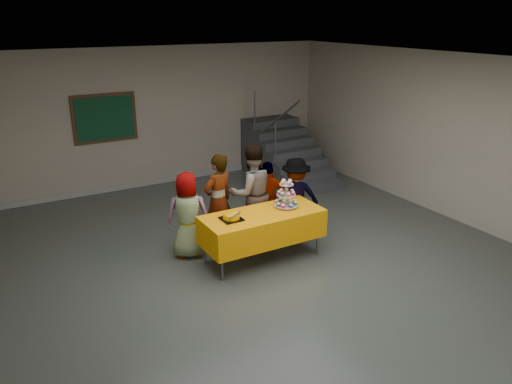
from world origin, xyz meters
TOP-DOWN VIEW (x-y plane):
  - room_shell at (0.00, 0.02)m, footprint 10.00×10.04m
  - bake_table at (0.08, 0.64)m, footprint 1.88×0.78m
  - cupcake_stand at (0.54, 0.69)m, footprint 0.38×0.38m
  - bear_cake at (-0.44, 0.66)m, footprint 0.32×0.36m
  - schoolchild_a at (-0.85, 1.33)m, footprint 0.79×0.66m
  - schoolchild_b at (-0.28, 1.43)m, footprint 0.65×0.51m
  - schoolchild_c at (0.32, 1.41)m, footprint 0.87×0.72m
  - schoolchild_d at (0.60, 1.32)m, footprint 0.85×0.59m
  - schoolchild_e at (1.05, 1.17)m, footprint 0.98×0.70m
  - staircase at (2.70, 4.13)m, footprint 1.30×2.40m
  - noticeboard at (-1.13, 4.96)m, footprint 1.30×0.05m

SIDE VIEW (x-z plane):
  - staircase at x=2.70m, z-range -0.53..1.51m
  - bake_table at x=0.08m, z-range 0.17..0.94m
  - schoolchild_d at x=0.60m, z-range 0.00..1.33m
  - schoolchild_e at x=1.05m, z-range 0.00..1.37m
  - schoolchild_a at x=-0.85m, z-range 0.00..1.37m
  - schoolchild_b at x=-0.28m, z-range 0.00..1.56m
  - schoolchild_c at x=0.32m, z-range 0.00..1.64m
  - bear_cake at x=-0.44m, z-range 0.77..0.89m
  - cupcake_stand at x=0.54m, z-range 0.72..1.17m
  - noticeboard at x=-1.13m, z-range 1.10..2.10m
  - room_shell at x=0.00m, z-range 0.62..3.64m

